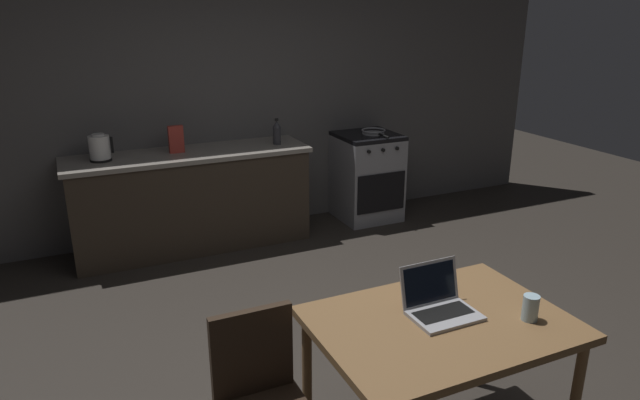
{
  "coord_description": "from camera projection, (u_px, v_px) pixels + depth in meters",
  "views": [
    {
      "loc": [
        -1.6,
        -2.71,
        2.14
      ],
      "look_at": [
        0.05,
        0.86,
        0.81
      ],
      "focal_mm": 32.07,
      "sensor_mm": 36.0,
      "label": 1
    }
  ],
  "objects": [
    {
      "name": "drinking_glass",
      "position": [
        530.0,
        308.0,
        2.65
      ],
      "size": [
        0.08,
        0.08,
        0.12
      ],
      "color": "#99B7C6",
      "rests_on": "dining_table"
    },
    {
      "name": "back_wall",
      "position": [
        267.0,
        84.0,
        5.6
      ],
      "size": [
        6.4,
        0.1,
        2.83
      ],
      "primitive_type": "cube",
      "color": "#565453",
      "rests_on": "ground_plane"
    },
    {
      "name": "electric_kettle",
      "position": [
        100.0,
        148.0,
        4.78
      ],
      "size": [
        0.2,
        0.18,
        0.23
      ],
      "color": "black",
      "rests_on": "kitchen_counter"
    },
    {
      "name": "frying_pan",
      "position": [
        374.0,
        132.0,
        5.83
      ],
      "size": [
        0.25,
        0.42,
        0.05
      ],
      "color": "gray",
      "rests_on": "stove_oven"
    },
    {
      "name": "chair",
      "position": [
        261.0,
        396.0,
        2.53
      ],
      "size": [
        0.4,
        0.4,
        0.88
      ],
      "rotation": [
        0.0,
        0.0,
        -0.05
      ],
      "color": "#2D2116",
      "rests_on": "ground_plane"
    },
    {
      "name": "kitchen_counter",
      "position": [
        192.0,
        200.0,
        5.25
      ],
      "size": [
        2.16,
        0.64,
        0.91
      ],
      "color": "#382D23",
      "rests_on": "ground_plane"
    },
    {
      "name": "laptop",
      "position": [
        440.0,
        305.0,
        2.72
      ],
      "size": [
        0.32,
        0.28,
        0.22
      ],
      "rotation": [
        0.0,
        0.0,
        -0.09
      ],
      "color": "#99999E",
      "rests_on": "dining_table"
    },
    {
      "name": "stove_oven",
      "position": [
        367.0,
        176.0,
        5.98
      ],
      "size": [
        0.6,
        0.62,
        0.91
      ],
      "color": "gray",
      "rests_on": "ground_plane"
    },
    {
      "name": "cereal_box",
      "position": [
        176.0,
        139.0,
        5.05
      ],
      "size": [
        0.13,
        0.05,
        0.24
      ],
      "color": "#B2382D",
      "rests_on": "kitchen_counter"
    },
    {
      "name": "dining_table",
      "position": [
        440.0,
        335.0,
        2.69
      ],
      "size": [
        1.18,
        0.84,
        0.75
      ],
      "color": "brown",
      "rests_on": "ground_plane"
    },
    {
      "name": "ground_plane",
      "position": [
        370.0,
        359.0,
        3.65
      ],
      "size": [
        12.0,
        12.0,
        0.0
      ],
      "primitive_type": "plane",
      "color": "#2D2823"
    },
    {
      "name": "bottle",
      "position": [
        277.0,
        132.0,
        5.36
      ],
      "size": [
        0.07,
        0.07,
        0.24
      ],
      "color": "#2D2D33",
      "rests_on": "kitchen_counter"
    }
  ]
}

